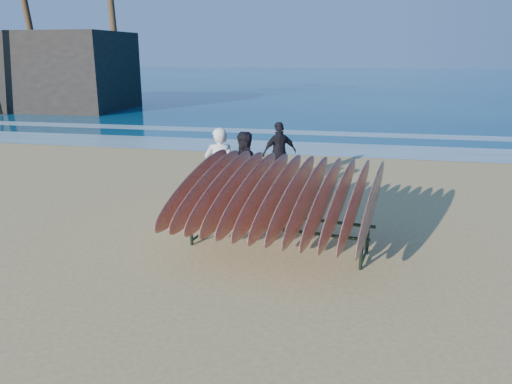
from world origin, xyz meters
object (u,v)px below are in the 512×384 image
person_white (220,169)px  person_dark_a (247,172)px  building (42,71)px  surfboard_rack (278,195)px  person_dark_b (280,153)px

person_white → person_dark_a: person_white is taller
person_dark_a → building: bearing=111.2°
surfboard_rack → person_dark_a: size_ratio=2.11×
person_white → building: 22.99m
building → person_white: bearing=-47.4°
surfboard_rack → person_dark_a: 2.26m
building → surfboard_rack: bearing=-47.9°
person_white → surfboard_rack: bearing=115.2°
surfboard_rack → building: size_ratio=0.36×
person_dark_a → building: building is taller
person_white → person_dark_b: 2.56m
surfboard_rack → person_dark_a: bearing=124.7°
person_dark_b → person_dark_a: bearing=48.7°
surfboard_rack → building: (-17.12, 18.97, 1.21)m
person_dark_a → person_dark_b: person_dark_a is taller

